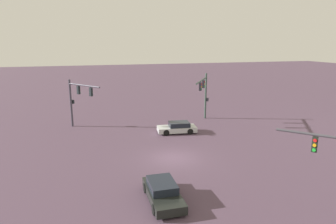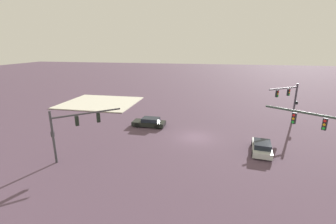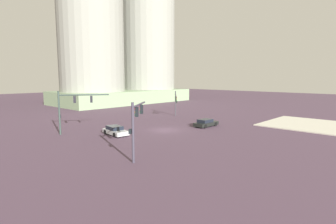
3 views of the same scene
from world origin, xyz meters
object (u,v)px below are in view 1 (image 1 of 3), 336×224
traffic_signal_near_corner (204,90)px  sedan_car_waiting_far (163,192)px  sedan_car_approaching (177,128)px  traffic_signal_opposite_side (77,96)px

traffic_signal_near_corner → sedan_car_waiting_far: 20.41m
traffic_signal_near_corner → sedan_car_approaching: (3.76, -4.70, -3.49)m
sedan_car_approaching → sedan_car_waiting_far: (13.57, -5.50, 0.00)m
sedan_car_approaching → sedan_car_waiting_far: same height
traffic_signal_near_corner → sedan_car_approaching: 6.95m
traffic_signal_opposite_side → sedan_car_waiting_far: bearing=-21.6°
sedan_car_waiting_far → traffic_signal_opposite_side: bearing=-163.6°
traffic_signal_opposite_side → sedan_car_waiting_far: (18.63, 4.94, -3.22)m
traffic_signal_opposite_side → sedan_car_waiting_far: size_ratio=1.26×
traffic_signal_near_corner → traffic_signal_opposite_side: 15.19m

